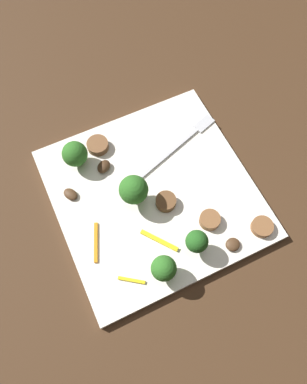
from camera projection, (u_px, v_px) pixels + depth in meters
The scene contains 17 objects.
ground_plane at pixel (154, 195), 0.58m from camera, with size 1.40×1.40×0.00m, color #422B19.
plate at pixel (154, 194), 0.57m from camera, with size 0.30×0.30×0.01m, color white.
fork at pixel (179, 144), 0.60m from camera, with size 0.17×0.07×0.00m.
broccoli_floret_0 at pixel (197, 242), 0.50m from camera, with size 0.03×0.03×0.05m.
broccoli_floret_1 at pixel (75, 154), 0.56m from camera, with size 0.04×0.04×0.05m.
broccoli_floret_2 at pixel (133, 189), 0.53m from camera, with size 0.04×0.04×0.06m.
broccoli_floret_3 at pixel (164, 268), 0.49m from camera, with size 0.04×0.04×0.05m.
sausage_slice_0 at pixel (262, 227), 0.54m from camera, with size 0.03×0.03×0.01m, color brown.
sausage_slice_1 at pixel (98, 145), 0.59m from camera, with size 0.03×0.03×0.01m, color brown.
sausage_slice_2 at pixel (210, 220), 0.54m from camera, with size 0.03×0.03×0.01m, color brown.
sausage_slice_3 at pixel (166, 202), 0.55m from camera, with size 0.03×0.03×0.01m, color brown.
mushroom_0 at pixel (70, 194), 0.56m from camera, with size 0.02×0.02×0.01m, color #4C331E.
mushroom_1 at pixel (233, 244), 0.53m from camera, with size 0.02×0.02×0.01m, color #4C331E.
mushroom_2 at pixel (104, 167), 0.58m from camera, with size 0.02×0.02×0.01m, color #422B19.
pepper_strip_0 at pixel (132, 280), 0.51m from camera, with size 0.04×0.00×0.00m, color yellow.
pepper_strip_1 at pixel (159, 240), 0.53m from camera, with size 0.06×0.01×0.00m, color yellow.
pepper_strip_2 at pixel (96, 242), 0.53m from camera, with size 0.06×0.01×0.00m, color orange.
Camera 1 is at (-0.10, -0.21, 0.53)m, focal length 34.38 mm.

